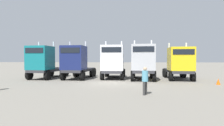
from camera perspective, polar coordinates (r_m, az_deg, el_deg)
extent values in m
plane|color=slate|center=(17.79, -0.78, -6.24)|extent=(200.00, 200.00, 0.00)
cube|color=#333338|center=(23.57, -19.15, -2.07)|extent=(2.76, 6.24, 0.30)
cube|color=#14727A|center=(21.90, -21.60, 1.50)|extent=(2.60, 2.48, 2.64)
cube|color=black|center=(20.94, -23.28, 3.67)|extent=(2.09, 0.24, 0.55)
cylinder|color=silver|center=(22.54, -17.84, 2.29)|extent=(0.20, 0.20, 3.24)
cylinder|color=silver|center=(23.49, -21.94, 2.21)|extent=(0.20, 0.20, 3.24)
cylinder|color=#333338|center=(24.73, -17.65, -1.41)|extent=(1.20, 1.20, 0.12)
cylinder|color=black|center=(21.04, -19.62, -3.67)|extent=(0.45, 1.10, 1.07)
cylinder|color=black|center=(22.21, -24.57, -3.45)|extent=(0.45, 1.10, 1.07)
cylinder|color=black|center=(24.37, -15.24, -2.96)|extent=(0.45, 1.10, 1.07)
cylinder|color=black|center=(25.38, -19.74, -2.82)|extent=(0.45, 1.10, 1.07)
cylinder|color=black|center=(25.36, -14.18, -2.78)|extent=(0.45, 1.10, 1.07)
cylinder|color=black|center=(26.34, -18.55, -2.66)|extent=(0.45, 1.10, 1.07)
cube|color=#333338|center=(22.32, -10.09, -2.15)|extent=(2.64, 6.28, 0.30)
cube|color=navy|center=(20.45, -11.86, 1.62)|extent=(2.56, 2.43, 2.62)
cube|color=black|center=(19.40, -13.07, 3.94)|extent=(2.10, 0.19, 0.55)
cylinder|color=silver|center=(21.36, -8.27, 2.42)|extent=(0.19, 0.19, 3.22)
cylinder|color=silver|center=(21.99, -13.01, 2.37)|extent=(0.19, 0.19, 3.22)
cylinder|color=#333338|center=(23.58, -9.03, -1.44)|extent=(1.18, 1.18, 0.12)
cylinder|color=black|center=(19.76, -9.28, -3.90)|extent=(0.43, 1.12, 1.09)
cylinder|color=black|center=(20.55, -15.14, -3.72)|extent=(0.43, 1.12, 1.09)
cylinder|color=black|center=(23.43, -6.37, -3.06)|extent=(0.43, 1.12, 1.09)
cylinder|color=black|center=(24.09, -11.43, -2.96)|extent=(0.43, 1.12, 1.09)
cylinder|color=black|center=(24.49, -5.70, -2.87)|extent=(0.43, 1.12, 1.09)
cylinder|color=black|center=(25.13, -10.56, -2.78)|extent=(0.43, 1.12, 1.09)
cube|color=#333338|center=(22.12, 0.64, -2.38)|extent=(2.34, 5.98, 0.30)
cube|color=white|center=(20.34, 0.19, 1.62)|extent=(2.46, 2.52, 2.77)
cube|color=black|center=(19.12, -0.20, 4.23)|extent=(2.10, 0.09, 0.55)
cylinder|color=silver|center=(21.65, 3.06, 2.40)|extent=(0.18, 0.18, 3.37)
cylinder|color=silver|center=(21.83, -1.93, 2.39)|extent=(0.18, 0.18, 3.37)
cylinder|color=#333338|center=(23.40, 0.94, -1.66)|extent=(1.13, 1.13, 0.12)
cylinder|color=black|center=(19.82, 3.20, -3.99)|extent=(0.37, 1.02, 1.01)
cylinder|color=black|center=(20.05, -3.10, -3.93)|extent=(0.37, 1.02, 1.01)
cylinder|color=black|center=(23.43, 3.64, -3.16)|extent=(0.37, 1.02, 1.01)
cylinder|color=black|center=(23.63, -1.70, -3.12)|extent=(0.37, 1.02, 1.01)
cylinder|color=black|center=(24.53, 3.75, -2.96)|extent=(0.37, 1.02, 1.01)
cylinder|color=black|center=(24.71, -1.36, -2.93)|extent=(0.37, 1.02, 1.01)
cube|color=#333338|center=(21.10, 9.66, -2.31)|extent=(2.58, 5.78, 0.30)
cube|color=#B7BABF|center=(19.49, 9.77, 1.76)|extent=(2.56, 2.65, 2.67)
cube|color=black|center=(18.24, 9.87, 4.34)|extent=(2.10, 0.18, 0.55)
cylinder|color=silver|center=(20.93, 12.30, 2.54)|extent=(0.19, 0.19, 3.27)
cylinder|color=silver|center=(20.89, 7.08, 2.57)|extent=(0.19, 0.19, 3.27)
cylinder|color=#333338|center=(22.33, 9.60, -1.57)|extent=(1.17, 1.17, 0.12)
cylinder|color=black|center=(19.08, 13.10, -4.08)|extent=(0.42, 1.13, 1.11)
cylinder|color=black|center=(19.03, 6.46, -4.07)|extent=(0.42, 1.13, 1.11)
cylinder|color=black|center=(22.40, 12.42, -3.27)|extent=(0.42, 1.13, 1.11)
cylinder|color=black|center=(22.36, 6.77, -3.26)|extent=(0.42, 1.13, 1.11)
cylinder|color=black|center=(23.49, 12.24, -3.06)|extent=(0.42, 1.13, 1.11)
cylinder|color=black|center=(23.45, 6.86, -3.04)|extent=(0.42, 1.13, 1.11)
cube|color=#333338|center=(22.41, 19.76, -2.28)|extent=(2.52, 5.94, 0.30)
cube|color=yellow|center=(20.78, 20.72, 1.24)|extent=(2.54, 2.71, 2.46)
cube|color=black|center=(19.52, 21.61, 3.29)|extent=(2.10, 0.15, 0.55)
cylinder|color=silver|center=(22.41, 22.27, 1.99)|extent=(0.19, 0.19, 3.06)
cylinder|color=silver|center=(22.01, 17.48, 2.05)|extent=(0.19, 0.19, 3.06)
cylinder|color=#333338|center=(23.65, 19.12, -1.57)|extent=(1.16, 1.16, 0.12)
cylinder|color=black|center=(20.57, 24.05, -3.84)|extent=(0.41, 1.08, 1.06)
cylinder|color=black|center=(20.06, 17.99, -3.91)|extent=(0.41, 1.08, 1.06)
cylinder|color=black|center=(23.97, 21.68, -3.09)|extent=(0.41, 1.08, 1.06)
cylinder|color=black|center=(23.54, 16.46, -3.13)|extent=(0.41, 1.08, 1.06)
cylinder|color=black|center=(25.03, 21.07, -2.90)|extent=(0.41, 1.08, 1.06)
cylinder|color=black|center=(24.62, 16.08, -2.93)|extent=(0.41, 1.08, 1.06)
cylinder|color=#353535|center=(11.95, 10.04, -7.87)|extent=(0.22, 0.22, 0.88)
cylinder|color=#353535|center=(12.20, 10.61, -7.68)|extent=(0.22, 0.22, 0.88)
cylinder|color=#569FBA|center=(11.98, 10.34, -4.04)|extent=(0.55, 0.55, 0.70)
sphere|color=tan|center=(11.94, 10.35, -1.80)|extent=(0.24, 0.24, 0.24)
cone|color=#F2590C|center=(19.08, 30.42, -5.06)|extent=(0.36, 0.36, 0.56)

